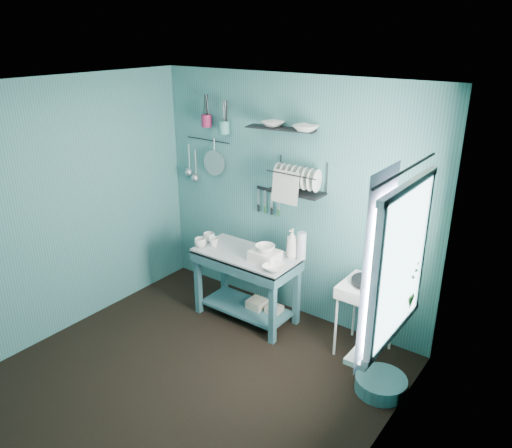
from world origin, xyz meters
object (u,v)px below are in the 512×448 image
Objects in this scene: water_bottle at (302,246)px; storage_tin_small at (274,315)px; mug_left at (200,243)px; utensil_cup_teal at (224,127)px; mug_right at (209,237)px; work_counter at (246,286)px; soap_bottle at (292,243)px; dish_rack at (297,177)px; frying_pan at (368,281)px; hotplate_stand at (365,319)px; mug_mid at (214,242)px; potted_plant at (398,286)px; storage_tin_large at (257,309)px; utensil_cup_magenta at (207,121)px; colander at (214,163)px; wash_tub at (265,256)px; floor_basin at (381,384)px.

water_bottle is 0.84m from storage_tin_small.
utensil_cup_teal reaches higher than mug_left.
mug_right is at bearing -80.11° from utensil_cup_teal.
work_counter is at bearing 0.00° from mug_right.
dish_rack is (-0.04, 0.12, 0.64)m from soap_bottle.
hotplate_stand is at bearing 0.00° from frying_pan.
soap_bottle reaches higher than hotplate_stand.
dish_rack reaches higher than frying_pan.
mug_right is (-0.12, 0.06, 0.00)m from mug_mid.
soap_bottle is 0.63× the size of potted_plant.
frying_pan is (1.64, 0.23, -0.04)m from mug_mid.
work_counter is 4.84× the size of storage_tin_large.
storage_tin_large is 1.10× the size of storage_tin_small.
utensil_cup_magenta reaches higher than storage_tin_small.
storage_tin_small is (-0.96, -0.09, -0.66)m from frying_pan.
water_bottle is (1.00, 0.38, 0.09)m from mug_left.
mug_mid is 0.99m from storage_tin_small.
work_counter is 8.20× the size of utensil_cup_teal.
water_bottle reaches higher than mug_mid.
utensil_cup_teal is at bearing 113.14° from mug_mid.
utensil_cup_magenta reaches higher than water_bottle.
colander is at bearing 170.13° from soap_bottle.
dish_rack is 1.13m from colander.
mug_left and mug_right have the same top height.
mug_left is 0.44× the size of colander.
mug_mid is at bearing 45.00° from mug_left.
wash_tub is at bearing -119.04° from dish_rack.
mug_right is at bearing 171.74° from potted_plant.
water_bottle is at bearing 11.31° from soap_bottle.
mug_mid reaches higher than storage_tin_small.
mug_left is 1.00× the size of mug_right.
soap_bottle is 1.39m from potted_plant.
mug_mid is 1.71m from hotplate_stand.
wash_tub is 2.15× the size of utensil_cup_magenta.
water_bottle is 0.68m from dish_rack.
colander is at bearing 170.63° from utensil_cup_teal.
work_counter is 1.27m from dish_rack.
mug_right is 0.17× the size of hotplate_stand.
mug_mid is 0.23× the size of floor_basin.
utensil_cup_magenta is at bearing 180.00° from utensil_cup_teal.
utensil_cup_magenta is at bearing 159.65° from wash_tub.
mug_right is at bearing -174.06° from hotplate_stand.
frying_pan is 2.40m from utensil_cup_magenta.
storage_tin_small is (0.68, 0.14, -0.70)m from mug_mid.
floor_basin is at bearing -8.09° from work_counter.
potted_plant reaches higher than soap_bottle.
utensil_cup_teal is (-1.82, 0.20, 1.16)m from frying_pan.
colander is (-2.00, 0.23, 0.74)m from frying_pan.
mug_right is at bearing 153.43° from mug_mid.
mug_left reaches higher than frying_pan.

